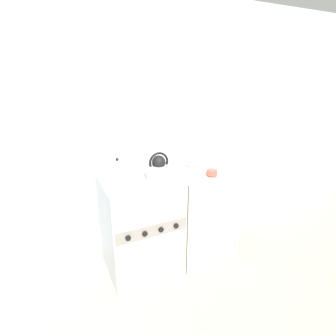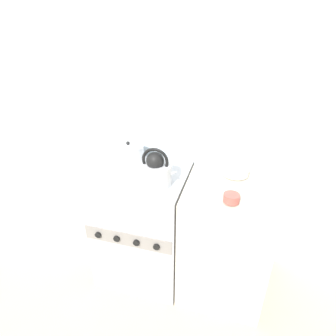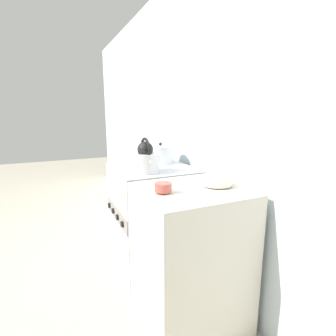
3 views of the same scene
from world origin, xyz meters
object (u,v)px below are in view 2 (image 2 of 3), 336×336
(small_ceramic_bowl, at_px, (231,198))
(kettle, at_px, (156,171))
(enamel_bowl, at_px, (236,171))
(stove, at_px, (144,224))
(cooking_pot, at_px, (129,154))

(small_ceramic_bowl, bearing_deg, kettle, 171.32)
(enamel_bowl, distance_m, small_ceramic_bowl, 0.35)
(small_ceramic_bowl, bearing_deg, enamel_bowl, 88.78)
(stove, relative_size, kettle, 3.53)
(kettle, bearing_deg, cooking_pot, 140.39)
(stove, bearing_deg, enamel_bowl, 14.75)
(kettle, height_order, cooking_pot, kettle)
(enamel_bowl, bearing_deg, kettle, -150.76)
(kettle, relative_size, enamel_bowl, 1.40)
(cooking_pot, bearing_deg, stove, -42.71)
(stove, height_order, small_ceramic_bowl, small_ceramic_bowl)
(enamel_bowl, bearing_deg, small_ceramic_bowl, -91.22)
(stove, xyz_separation_m, cooking_pot, (-0.15, 0.14, 0.53))
(stove, distance_m, cooking_pot, 0.57)
(enamel_bowl, bearing_deg, stove, -165.25)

